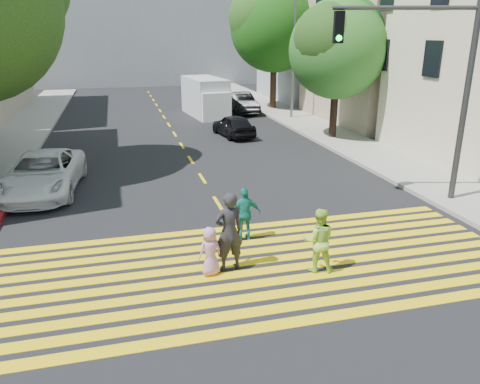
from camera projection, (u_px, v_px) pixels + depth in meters
name	position (u px, v px, depth m)	size (l,w,h in m)	color
ground	(274.00, 292.00, 10.51)	(120.00, 120.00, 0.00)	black
sidewalk_left	(28.00, 127.00, 28.61)	(3.00, 40.00, 0.15)	gray
sidewalk_right	(332.00, 136.00, 26.26)	(3.00, 60.00, 0.15)	gray
crosswalk	(257.00, 266.00, 11.68)	(13.40, 5.30, 0.01)	yellow
lane_line	(166.00, 121.00, 31.12)	(0.12, 34.40, 0.01)	yellow
building_right_tan	(404.00, 42.00, 29.89)	(10.00, 10.00, 10.00)	tan
building_right_grey	(330.00, 40.00, 39.96)	(10.00, 10.00, 10.00)	gray
backdrop_block	(139.00, 29.00, 52.55)	(30.00, 8.00, 12.00)	gray
tree_right_near	(339.00, 44.00, 24.15)	(6.61, 6.59, 7.40)	black
tree_right_far	(276.00, 22.00, 33.74)	(7.48, 6.94, 9.34)	black
pedestrian_man	(229.00, 231.00, 11.27)	(0.72, 0.48, 1.98)	#25242A
pedestrian_woman	(318.00, 240.00, 11.23)	(0.79, 0.61, 1.62)	#A8DB4A
pedestrian_child	(210.00, 251.00, 11.12)	(0.59, 0.39, 1.21)	#C082AE
pedestrian_extra	(245.00, 214.00, 13.00)	(0.89, 0.37, 1.52)	#1A7D78
white_sedan	(43.00, 173.00, 16.90)	(2.40, 5.20, 1.45)	white
dark_car_near	(233.00, 125.00, 26.20)	(1.47, 3.65, 1.24)	black
silver_car	(196.00, 96.00, 38.20)	(1.80, 4.44, 1.29)	#9297A9
dark_car_parked	(241.00, 103.00, 33.86)	(1.55, 4.46, 1.47)	black
white_van	(206.00, 98.00, 32.60)	(2.60, 5.68, 2.59)	silver
traffic_signal	(431.00, 73.00, 14.77)	(4.46, 1.37, 6.70)	#2E2E30
street_lamp	(291.00, 41.00, 29.97)	(1.99, 0.52, 8.80)	#606060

